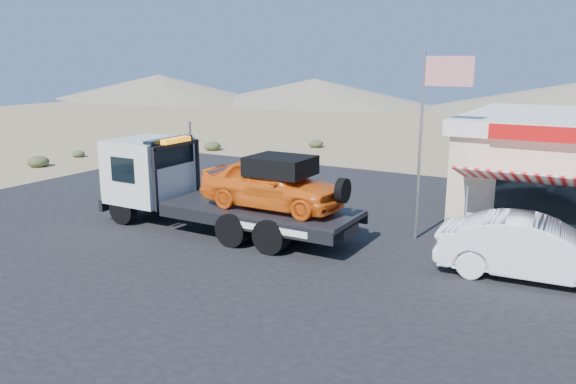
# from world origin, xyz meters

# --- Properties ---
(ground) EXTENTS (120.00, 120.00, 0.00)m
(ground) POSITION_xyz_m (0.00, 0.00, 0.00)
(ground) COLOR #927E53
(ground) RESTS_ON ground
(asphalt_lot) EXTENTS (32.00, 24.00, 0.02)m
(asphalt_lot) POSITION_xyz_m (2.00, 3.00, 0.01)
(asphalt_lot) COLOR black
(asphalt_lot) RESTS_ON ground
(tow_truck) EXTENTS (9.24, 2.74, 3.09)m
(tow_truck) POSITION_xyz_m (-1.45, 2.02, 1.66)
(tow_truck) COLOR black
(tow_truck) RESTS_ON asphalt_lot
(white_sedan) EXTENTS (5.17, 2.16, 1.66)m
(white_sedan) POSITION_xyz_m (8.51, 2.67, 0.85)
(white_sedan) COLOR white
(white_sedan) RESTS_ON asphalt_lot
(flagpole) EXTENTS (1.55, 0.10, 6.00)m
(flagpole) POSITION_xyz_m (4.93, 4.50, 3.76)
(flagpole) COLOR #99999E
(flagpole) RESTS_ON asphalt_lot
(desert_scrub) EXTENTS (27.48, 31.30, 0.63)m
(desert_scrub) POSITION_xyz_m (-13.28, 8.16, 0.28)
(desert_scrub) COLOR #344223
(desert_scrub) RESTS_ON ground
(distant_hills) EXTENTS (126.00, 48.00, 4.20)m
(distant_hills) POSITION_xyz_m (-9.77, 55.14, 1.89)
(distant_hills) COLOR #726B59
(distant_hills) RESTS_ON ground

